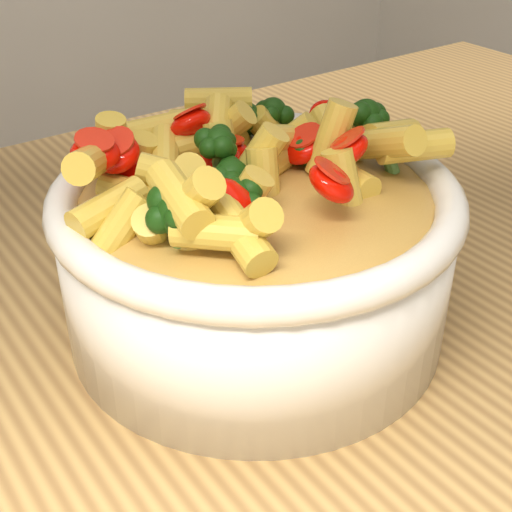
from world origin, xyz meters
TOP-DOWN VIEW (x-y plane):
  - table at (0.00, 0.00)m, footprint 1.20×0.80m
  - serving_bowl at (-0.09, -0.01)m, footprint 0.26×0.26m
  - pasta_salad at (-0.09, -0.01)m, footprint 0.21×0.21m

SIDE VIEW (x-z plane):
  - table at x=0.00m, z-range 0.35..1.25m
  - serving_bowl at x=-0.09m, z-range 0.90..1.01m
  - pasta_salad at x=-0.09m, z-range 1.00..1.05m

